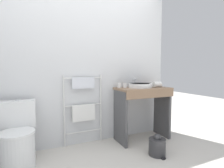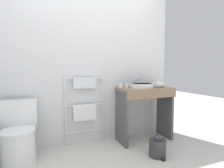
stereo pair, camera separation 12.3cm
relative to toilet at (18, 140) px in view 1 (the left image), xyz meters
The scene contains 10 objects.
wall_back 1.42m from the toilet, 21.50° to the left, with size 2.75×0.12×2.56m, color silver.
toilet is the anchor object (origin of this frame).
towel_radiator 0.96m from the toilet, 17.39° to the left, with size 0.59×0.06×1.05m.
vanity_counter 1.80m from the toilet, ahead, with size 0.84×0.47×0.85m.
sink_basin 1.84m from the toilet, ahead, with size 0.38×0.38×0.07m.
faucet 1.87m from the toilet, ahead, with size 0.02×0.10×0.14m.
cup_near_wall 1.56m from the toilet, ahead, with size 0.06×0.06×0.08m.
cup_near_edge 1.63m from the toilet, ahead, with size 0.06×0.06×0.08m.
hair_dryer 2.13m from the toilet, ahead, with size 0.18×0.18×0.09m.
trash_bin 1.73m from the toilet, 15.66° to the right, with size 0.22×0.25×0.29m.
Camera 1 is at (-0.79, -1.32, 1.12)m, focal length 28.00 mm.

